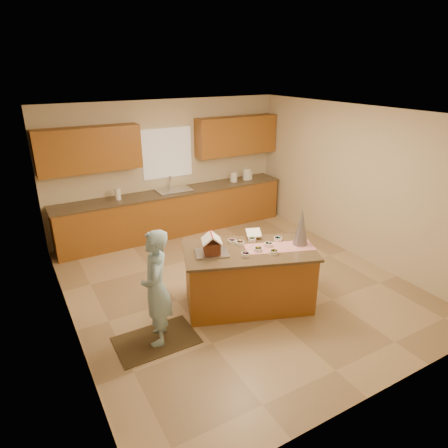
{
  "coord_description": "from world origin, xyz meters",
  "views": [
    {
      "loc": [
        -2.94,
        -4.8,
        3.32
      ],
      "look_at": [
        -0.1,
        0.2,
        1.0
      ],
      "focal_mm": 31.76,
      "sensor_mm": 36.0,
      "label": 1
    }
  ],
  "objects": [
    {
      "name": "rug",
      "position": [
        -1.63,
        -0.73,
        0.01
      ],
      "size": [
        1.03,
        0.67,
        0.01
      ],
      "primitive_type": "cube",
      "color": "black",
      "rests_on": "floor"
    },
    {
      "name": "cookbook",
      "position": [
        0.12,
        -0.3,
        0.99
      ],
      "size": [
        0.26,
        0.23,
        0.09
      ],
      "primitive_type": "cube",
      "rotation": [
        -1.13,
        0.0,
        -0.36
      ],
      "color": "white",
      "rests_on": "island_top"
    },
    {
      "name": "table_runner",
      "position": [
        0.27,
        -0.75,
        0.9
      ],
      "size": [
        1.04,
        0.67,
        0.01
      ],
      "primitive_type": "cube",
      "rotation": [
        0.0,
        0.0,
        -0.36
      ],
      "color": "#A10B10",
      "rests_on": "island_top"
    },
    {
      "name": "candy_bowls",
      "position": [
        -0.02,
        -0.58,
        0.93
      ],
      "size": [
        0.81,
        0.7,
        0.05
      ],
      "color": "#92305C",
      "rests_on": "island_top"
    },
    {
      "name": "paper_towel",
      "position": [
        -1.15,
        2.45,
        1.04
      ],
      "size": [
        0.11,
        0.11,
        0.23
      ],
      "primitive_type": "cylinder",
      "color": "white",
      "rests_on": "back_counter_top"
    },
    {
      "name": "boy",
      "position": [
        -1.58,
        -0.73,
        0.77
      ],
      "size": [
        0.55,
        0.65,
        1.52
      ],
      "primitive_type": "imported",
      "rotation": [
        0.0,
        0.0,
        -1.96
      ],
      "color": "#95C0D4",
      "rests_on": "rug"
    },
    {
      "name": "back_counter_base",
      "position": [
        0.0,
        2.45,
        0.44
      ],
      "size": [
        4.8,
        0.6,
        0.88
      ],
      "primitive_type": "cube",
      "color": "brown",
      "rests_on": "floor"
    },
    {
      "name": "canister_a",
      "position": [
        1.42,
        2.45,
        1.03
      ],
      "size": [
        0.15,
        0.15,
        0.21
      ],
      "primitive_type": "cylinder",
      "color": "white",
      "rests_on": "back_counter_top"
    },
    {
      "name": "stone_accent",
      "position": [
        -2.48,
        -0.8,
        1.25
      ],
      "size": [
        0.0,
        2.5,
        2.5
      ],
      "primitive_type": "plane",
      "rotation": [
        1.57,
        0.0,
        1.57
      ],
      "color": "gray",
      "rests_on": "wall_left"
    },
    {
      "name": "ceiling",
      "position": [
        0.0,
        0.0,
        2.7
      ],
      "size": [
        5.5,
        5.5,
        0.0
      ],
      "primitive_type": "plane",
      "color": "silver",
      "rests_on": "floor"
    },
    {
      "name": "wall_right",
      "position": [
        2.5,
        0.0,
        1.35
      ],
      "size": [
        5.5,
        5.5,
        0.0
      ],
      "primitive_type": "plane",
      "color": "beige",
      "rests_on": "floor"
    },
    {
      "name": "wall_front",
      "position": [
        0.0,
        -2.75,
        1.35
      ],
      "size": [
        5.5,
        5.5,
        0.0
      ],
      "primitive_type": "plane",
      "color": "beige",
      "rests_on": "floor"
    },
    {
      "name": "back_counter_top",
      "position": [
        0.0,
        2.45,
        0.9
      ],
      "size": [
        4.85,
        0.63,
        0.04
      ],
      "primitive_type": "cube",
      "color": "brown",
      "rests_on": "back_counter_base"
    },
    {
      "name": "island_base",
      "position": [
        -0.14,
        -0.6,
        0.43
      ],
      "size": [
        1.96,
        1.44,
        0.86
      ],
      "primitive_type": "cube",
      "rotation": [
        0.0,
        0.0,
        -0.36
      ],
      "color": "brown",
      "rests_on": "floor"
    },
    {
      "name": "sink",
      "position": [
        0.0,
        2.45,
        0.89
      ],
      "size": [
        0.7,
        0.45,
        0.12
      ],
      "primitive_type": "cube",
      "color": "silver",
      "rests_on": "back_counter_top"
    },
    {
      "name": "window_curtain",
      "position": [
        0.0,
        2.72,
        1.65
      ],
      "size": [
        1.05,
        0.03,
        1.0
      ],
      "primitive_type": "cube",
      "color": "white",
      "rests_on": "wall_back"
    },
    {
      "name": "canister_c",
      "position": [
        1.83,
        2.45,
        1.02
      ],
      "size": [
        0.14,
        0.14,
        0.19
      ],
      "primitive_type": "cylinder",
      "color": "white",
      "rests_on": "back_counter_top"
    },
    {
      "name": "tinsel_tree",
      "position": [
        0.59,
        -0.82,
        1.17
      ],
      "size": [
        0.28,
        0.28,
        0.54
      ],
      "primitive_type": "cone",
      "rotation": [
        0.0,
        0.0,
        -0.36
      ],
      "color": "silver",
      "rests_on": "island_top"
    },
    {
      "name": "floor",
      "position": [
        0.0,
        0.0,
        0.0
      ],
      "size": [
        5.5,
        5.5,
        0.0
      ],
      "primitive_type": "plane",
      "color": "tan",
      "rests_on": "ground"
    },
    {
      "name": "gingerbread_house",
      "position": [
        -0.67,
        -0.46,
        1.03
      ],
      "size": [
        0.35,
        0.35,
        0.28
      ],
      "color": "brown",
      "rests_on": "baking_tray"
    },
    {
      "name": "wall_left",
      "position": [
        -2.5,
        0.0,
        1.35
      ],
      "size": [
        5.5,
        5.5,
        0.0
      ],
      "primitive_type": "plane",
      "color": "beige",
      "rests_on": "floor"
    },
    {
      "name": "faucet",
      "position": [
        0.0,
        2.63,
        1.06
      ],
      "size": [
        0.03,
        0.03,
        0.28
      ],
      "primitive_type": "cylinder",
      "color": "silver",
      "rests_on": "back_counter_top"
    },
    {
      "name": "island_top",
      "position": [
        -0.14,
        -0.6,
        0.88
      ],
      "size": [
        2.06,
        1.54,
        0.04
      ],
      "primitive_type": "cube",
      "rotation": [
        0.0,
        0.0,
        -0.36
      ],
      "color": "brown",
      "rests_on": "island_base"
    },
    {
      "name": "upper_cabinet_right",
      "position": [
        1.55,
        2.57,
        1.9
      ],
      "size": [
        1.85,
        0.35,
        0.8
      ],
      "primitive_type": "cube",
      "color": "#95611F",
      "rests_on": "wall_back"
    },
    {
      "name": "wall_back",
      "position": [
        0.0,
        2.75,
        1.35
      ],
      "size": [
        5.5,
        5.5,
        0.0
      ],
      "primitive_type": "plane",
      "color": "beige",
      "rests_on": "floor"
    },
    {
      "name": "upper_cabinet_left",
      "position": [
        -1.55,
        2.57,
        1.9
      ],
      "size": [
        1.85,
        0.35,
        0.8
      ],
      "primitive_type": "cube",
      "color": "#95611F",
      "rests_on": "wall_back"
    },
    {
      "name": "canister_b",
      "position": [
        1.76,
        2.45,
        1.05
      ],
      "size": [
        0.17,
        0.17,
        0.25
      ],
      "primitive_type": "cylinder",
      "color": "white",
      "rests_on": "back_counter_top"
    },
    {
      "name": "baking_tray",
      "position": [
        -0.67,
        -0.46,
        0.91
      ],
      "size": [
        0.54,
        0.47,
        0.02
      ],
      "primitive_type": "cube",
      "rotation": [
        0.0,
        0.0,
        -0.36
      ],
      "color": "silver",
      "rests_on": "island_top"
    }
  ]
}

